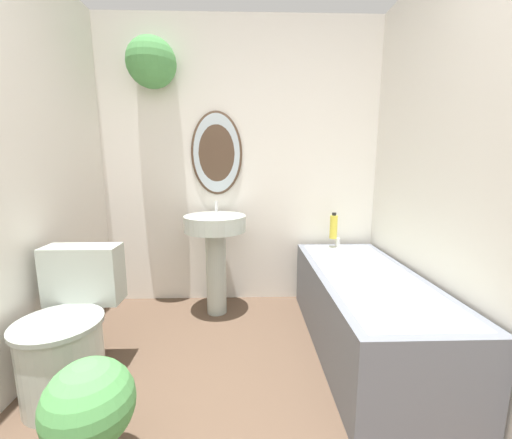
# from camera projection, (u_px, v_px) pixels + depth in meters

# --- Properties ---
(wall_back) EXTENTS (2.46, 0.38, 2.40)m
(wall_back) POSITION_uv_depth(u_px,v_px,m) (229.00, 152.00, 2.67)
(wall_back) COLOR silver
(wall_back) RESTS_ON ground_plane
(wall_right) EXTENTS (0.06, 2.47, 2.40)m
(wall_right) POSITION_uv_depth(u_px,v_px,m) (477.00, 166.00, 1.56)
(wall_right) COLOR silver
(wall_right) RESTS_ON ground_plane
(toilet) EXTENTS (0.42, 0.58, 0.75)m
(toilet) POSITION_uv_depth(u_px,v_px,m) (68.00, 336.00, 1.66)
(toilet) COLOR #B2BCB2
(toilet) RESTS_ON ground_plane
(pedestal_sink) EXTENTS (0.49, 0.49, 0.91)m
(pedestal_sink) POSITION_uv_depth(u_px,v_px,m) (215.00, 242.00, 2.50)
(pedestal_sink) COLOR #B2BCB2
(pedestal_sink) RESTS_ON ground_plane
(bathtub) EXTENTS (0.65, 1.55, 0.59)m
(bathtub) POSITION_uv_depth(u_px,v_px,m) (365.00, 309.00, 2.06)
(bathtub) COLOR slate
(bathtub) RESTS_ON ground_plane
(shampoo_bottle) EXTENTS (0.06, 0.06, 0.22)m
(shampoo_bottle) POSITION_uv_depth(u_px,v_px,m) (334.00, 226.00, 2.64)
(shampoo_bottle) COLOR gold
(shampoo_bottle) RESTS_ON bathtub
(potted_plant) EXTENTS (0.34, 0.34, 0.49)m
(potted_plant) POSITION_uv_depth(u_px,v_px,m) (90.00, 411.00, 1.19)
(potted_plant) COLOR #47474C
(potted_plant) RESTS_ON ground_plane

